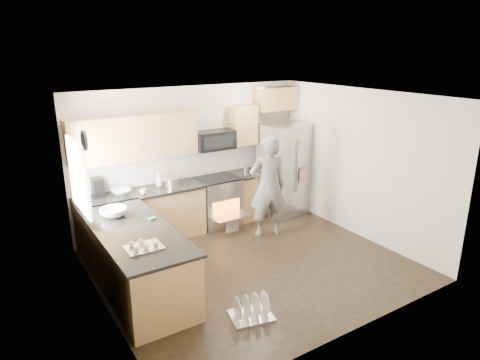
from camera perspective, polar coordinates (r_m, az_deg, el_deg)
ground at (r=6.82m, az=1.61°, el=-11.19°), size 4.50×4.50×0.00m
room_shell at (r=6.19m, az=1.37°, el=2.53°), size 4.54×4.04×2.62m
back_cabinet_run at (r=7.61m, az=-9.40°, el=-0.43°), size 4.45×0.64×2.50m
peninsula at (r=6.12m, az=-13.67°, el=-10.31°), size 0.96×2.36×1.05m
stove_range at (r=8.04m, az=-3.03°, el=-1.39°), size 0.76×0.97×1.79m
refrigerator at (r=8.56m, az=5.93°, el=1.41°), size 1.01×0.84×1.84m
person at (r=7.50m, az=3.74°, el=-0.92°), size 0.76×0.62×1.82m
dish_rack at (r=5.61m, az=1.50°, el=-17.07°), size 0.60×0.52×0.32m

